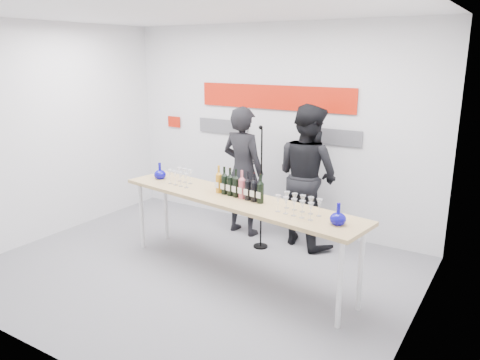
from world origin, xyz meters
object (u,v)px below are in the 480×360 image
object	(u,v)px
mic_stand	(261,212)
presenter_right	(307,176)
presenter_left	(243,171)
tasting_table	(235,204)

from	to	relation	value
mic_stand	presenter_right	bearing A→B (deg)	38.16
presenter_right	presenter_left	bearing A→B (deg)	28.44
tasting_table	mic_stand	xyz separation A→B (m)	(-0.15, 0.87, -0.38)
presenter_right	mic_stand	world-z (taller)	presenter_right
presenter_left	mic_stand	xyz separation A→B (m)	(0.50, -0.36, -0.42)
mic_stand	tasting_table	bearing A→B (deg)	-88.21
presenter_right	tasting_table	bearing A→B (deg)	98.93
tasting_table	mic_stand	bearing A→B (deg)	108.39
tasting_table	presenter_left	bearing A→B (deg)	126.64
presenter_left	presenter_right	size ratio (longest dim) A/B	0.96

